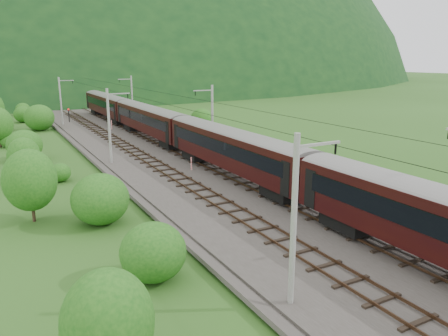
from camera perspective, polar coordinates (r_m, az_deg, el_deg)
ground at (r=25.50m, az=20.12°, el=-13.24°), size 600.00×600.00×0.00m
railbed at (r=32.19m, az=6.70°, el=-6.33°), size 14.00×220.00×0.30m
track_left at (r=30.86m, az=3.04°, el=-6.73°), size 2.40×220.00×0.27m
track_right at (r=33.49m, az=10.08°, el=-5.23°), size 2.40×220.00×0.27m
catenary_left at (r=48.37m, az=-14.69°, el=5.54°), size 2.54×192.28×8.00m
catenary_right at (r=52.65m, az=-1.61°, el=6.66°), size 2.54×192.28×8.00m
overhead_wires at (r=30.47m, az=7.07°, el=6.01°), size 4.83×198.00×0.03m
mountain_main at (r=275.27m, az=-25.47°, el=10.45°), size 504.00×360.00×244.00m
train at (r=51.02m, az=-5.24°, el=5.39°), size 3.08×146.18×5.37m
hazard_post_near at (r=72.09m, az=-14.47°, el=5.48°), size 0.16×0.16×1.49m
hazard_post_far at (r=44.48m, az=-4.28°, el=0.60°), size 0.14×0.14×1.33m
signal at (r=82.78m, az=-19.62°, el=6.64°), size 0.26×0.26×2.38m
vegetation_left at (r=31.90m, az=-19.82°, el=-2.81°), size 11.39×147.42×6.78m
vegetation_right at (r=39.37m, az=20.67°, el=-1.39°), size 6.34×91.07×3.23m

